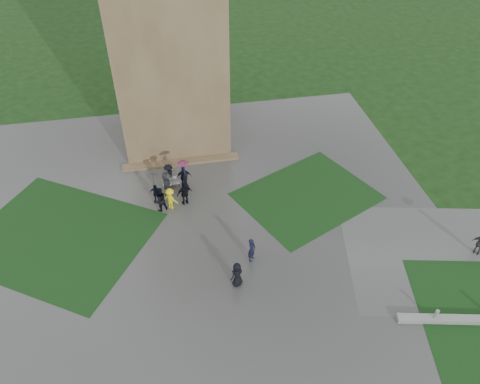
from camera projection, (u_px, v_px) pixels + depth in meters
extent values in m
plane|color=black|center=(197.00, 265.00, 28.51)|extent=(120.00, 120.00, 0.00)
cube|color=#3C3C39|center=(193.00, 242.00, 30.01)|extent=(34.00, 34.00, 0.02)
cube|color=black|center=(59.00, 237.00, 30.31)|extent=(14.10, 13.46, 0.01)
cube|color=black|center=(307.00, 196.00, 33.44)|extent=(11.12, 10.15, 0.01)
cube|color=brown|center=(166.00, 28.00, 33.97)|extent=(8.00, 8.00, 18.00)
cube|color=brown|center=(181.00, 162.00, 36.39)|extent=(9.00, 0.80, 0.22)
cylinder|color=gray|center=(436.00, 316.00, 25.20)|extent=(0.20, 0.20, 0.90)
cube|color=#A6A5A1|center=(173.00, 183.00, 33.91)|extent=(1.47, 0.63, 0.06)
cube|color=#A6A5A1|center=(165.00, 187.00, 33.91)|extent=(0.13, 0.39, 0.40)
cube|color=#A6A5A1|center=(180.00, 184.00, 34.19)|extent=(0.13, 0.39, 0.40)
cube|color=#A6A5A1|center=(172.00, 179.00, 33.92)|extent=(1.42, 0.25, 0.38)
imported|color=black|center=(186.00, 184.00, 33.03)|extent=(0.48, 0.70, 1.83)
imported|color=black|center=(184.00, 177.00, 33.64)|extent=(1.11, 0.66, 1.86)
imported|color=black|center=(169.00, 175.00, 33.87)|extent=(0.95, 1.28, 1.78)
imported|color=#3C3D41|center=(167.00, 183.00, 33.01)|extent=(0.92, 1.88, 1.94)
imported|color=black|center=(156.00, 194.00, 32.46)|extent=(1.03, 0.84, 1.53)
imported|color=black|center=(160.00, 199.00, 31.74)|extent=(1.04, 0.86, 1.86)
imported|color=yellow|center=(171.00, 199.00, 31.96)|extent=(1.19, 1.07, 1.65)
imported|color=black|center=(185.00, 193.00, 32.23)|extent=(1.23, 0.91, 1.88)
imported|color=#BE4E7D|center=(167.00, 162.00, 33.14)|extent=(0.91, 0.91, 0.83)
imported|color=#5F2F81|center=(185.00, 171.00, 32.25)|extent=(1.08, 1.08, 0.99)
imported|color=black|center=(153.00, 179.00, 31.61)|extent=(0.96, 0.96, 0.88)
imported|color=#BE4E7D|center=(183.00, 165.00, 32.96)|extent=(0.82, 0.82, 0.72)
imported|color=black|center=(252.00, 250.00, 28.30)|extent=(0.69, 0.75, 1.72)
imported|color=black|center=(237.00, 274.00, 26.85)|extent=(1.01, 0.93, 1.71)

